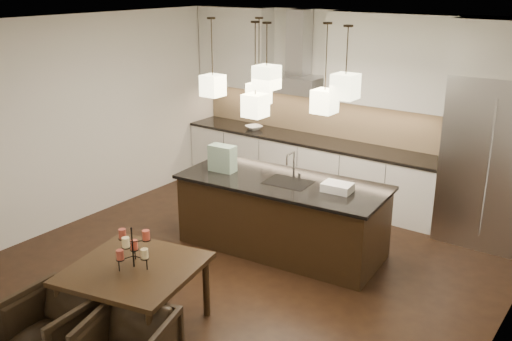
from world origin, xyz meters
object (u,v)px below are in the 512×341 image
Objects in this scene: dining_table at (137,298)px; island_body at (282,217)px; refrigerator at (496,162)px; armchair_left at (53,328)px.

island_body is at bearing 73.54° from dining_table.
island_body is at bearing -139.53° from refrigerator.
island_body is 2.28m from dining_table.
dining_table is at bearing -118.86° from refrigerator.
refrigerator is 0.87× the size of island_body.
refrigerator is 4.62m from dining_table.
refrigerator is at bearing 58.08° from armchair_left.
armchair_left is (-0.26, -0.75, -0.02)m from dining_table.
refrigerator is at bearing 35.61° from island_body.
dining_table is 0.80m from armchair_left.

